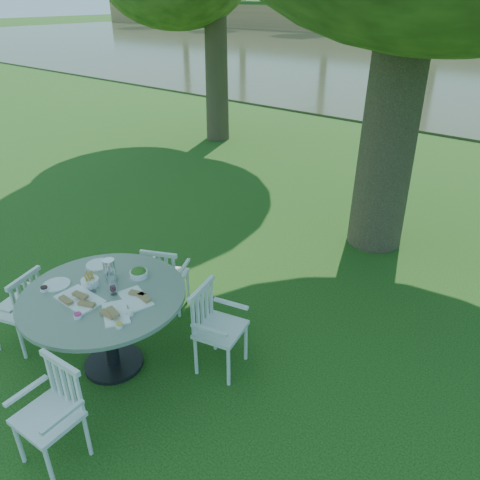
% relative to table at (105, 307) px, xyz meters
% --- Properties ---
extents(ground, '(140.00, 140.00, 0.00)m').
position_rel_table_xyz_m(ground, '(0.34, 1.34, -0.68)').
color(ground, '#10370B').
rests_on(ground, ground).
extents(table, '(1.47, 1.47, 0.83)m').
position_rel_table_xyz_m(table, '(0.00, 0.00, 0.00)').
color(table, black).
rests_on(table, ground).
extents(chair_ne, '(0.50, 0.52, 0.86)m').
position_rel_table_xyz_m(chair_ne, '(0.74, 0.62, -0.18)').
color(chair_ne, white).
rests_on(chair_ne, ground).
extents(chair_nw, '(0.53, 0.52, 0.81)m').
position_rel_table_xyz_m(chair_nw, '(-0.24, 0.94, -0.21)').
color(chair_nw, white).
rests_on(chair_nw, ground).
extents(chair_sw, '(0.52, 0.53, 0.85)m').
position_rel_table_xyz_m(chair_sw, '(-0.90, -0.34, -0.19)').
color(chair_sw, white).
rests_on(chair_sw, ground).
extents(chair_se, '(0.46, 0.43, 0.85)m').
position_rel_table_xyz_m(chair_se, '(0.49, -0.84, -0.18)').
color(chair_se, white).
rests_on(chair_se, ground).
extents(tableware, '(1.10, 0.85, 0.22)m').
position_rel_table_xyz_m(tableware, '(-0.06, 0.07, 0.19)').
color(tableware, white).
rests_on(tableware, table).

